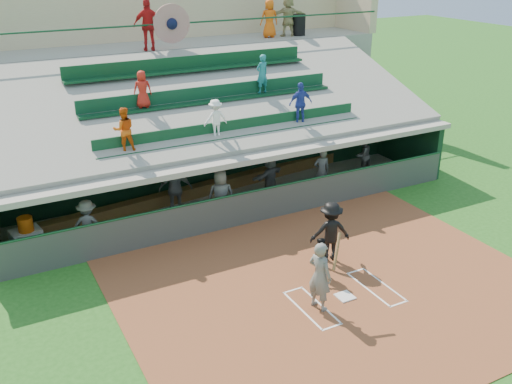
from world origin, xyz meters
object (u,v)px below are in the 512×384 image
home_plate (345,296)px  trash_bin (298,25)px  catcher (319,258)px  white_table (27,241)px  water_cooler (25,224)px  batter_at_plate (320,276)px

home_plate → trash_bin: (6.53, 13.08, 5.04)m
catcher → trash_bin: (6.56, 11.90, 4.48)m
white_table → trash_bin: (13.43, 6.80, 4.67)m
home_plate → water_cooler: bearing=137.9°
batter_at_plate → white_table: batter_at_plate is taller
water_cooler → white_table: bearing=113.4°
home_plate → white_table: bearing=137.7°
catcher → white_table: size_ratio=1.39×
batter_at_plate → white_table: bearing=133.6°
white_table → water_cooler: size_ratio=1.93×
catcher → white_table: bearing=-51.7°
home_plate → batter_at_plate: (-0.86, -0.06, 0.91)m
trash_bin → white_table: bearing=-153.2°
home_plate → catcher: size_ratio=0.37×
trash_bin → batter_at_plate: bearing=-119.3°
home_plate → batter_at_plate: batter_at_plate is taller
home_plate → white_table: 9.34m
batter_at_plate → catcher: bearing=56.2°
white_table → trash_bin: size_ratio=0.88×
water_cooler → trash_bin: bearing=27.2°
batter_at_plate → white_table: size_ratio=2.34×
catcher → trash_bin: bearing=-133.9°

